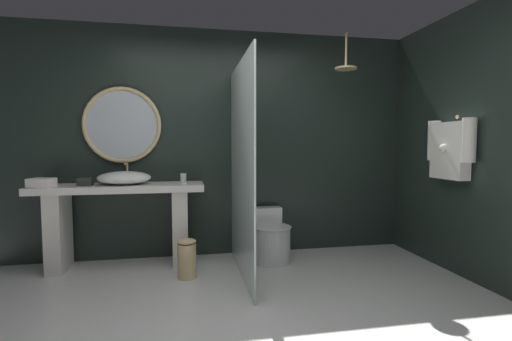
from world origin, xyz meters
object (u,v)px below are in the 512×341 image
rain_shower_head (346,66)px  hanging_bathrobe (450,148)px  waste_bin (187,258)px  tissue_box (86,182)px  toilet (271,239)px  vessel_sink (124,178)px  folded_hand_towel (42,183)px  round_wall_mirror (122,125)px  tumbler_cup (183,178)px

rain_shower_head → hanging_bathrobe: 1.37m
rain_shower_head → waste_bin: size_ratio=1.00×
tissue_box → rain_shower_head: size_ratio=0.35×
toilet → vessel_sink: bearing=176.7°
vessel_sink → rain_shower_head: bearing=-4.4°
rain_shower_head → folded_hand_towel: rain_shower_head is taller
round_wall_mirror → vessel_sink: bearing=-79.0°
hanging_bathrobe → waste_bin: bearing=171.9°
tumbler_cup → waste_bin: (0.03, -0.46, -0.73)m
tumbler_cup → folded_hand_towel: (-1.35, -0.14, -0.01)m
tissue_box → toilet: 2.03m
round_wall_mirror → rain_shower_head: 2.53m
round_wall_mirror → hanging_bathrobe: 3.40m
rain_shower_head → folded_hand_towel: size_ratio=1.82×
tissue_box → hanging_bathrobe: size_ratio=0.22×
vessel_sink → folded_hand_towel: size_ratio=2.54×
toilet → round_wall_mirror: bearing=168.8°
waste_bin → folded_hand_towel: folded_hand_towel is taller
tumbler_cup → tissue_box: size_ratio=0.80×
round_wall_mirror → waste_bin: 1.63m
hanging_bathrobe → toilet: (-1.63, 0.73, -1.02)m
tissue_box → round_wall_mirror: 0.73m
tissue_box → rain_shower_head: rain_shower_head is taller
tissue_box → waste_bin: bearing=-22.5°
hanging_bathrobe → waste_bin: size_ratio=1.62×
tumbler_cup → tissue_box: bearing=-177.5°
toilet → rain_shower_head: bearing=-6.4°
waste_bin → folded_hand_towel: (-1.38, 0.32, 0.73)m
tissue_box → waste_bin: size_ratio=0.35×
hanging_bathrobe → round_wall_mirror: bearing=162.0°
tissue_box → hanging_bathrobe: hanging_bathrobe is taller
vessel_sink → toilet: size_ratio=0.92×
vessel_sink → waste_bin: 1.08m
round_wall_mirror → waste_bin: round_wall_mirror is taller
tissue_box → round_wall_mirror: size_ratio=0.16×
vessel_sink → tumbler_cup: bearing=-0.4°
toilet → folded_hand_towel: (-2.29, -0.05, 0.68)m
vessel_sink → rain_shower_head: size_ratio=1.40×
toilet → tissue_box: bearing=178.7°
round_wall_mirror → toilet: size_ratio=1.42×
tumbler_cup → toilet: size_ratio=0.19×
tumbler_cup → hanging_bathrobe: 2.72m
hanging_bathrobe → folded_hand_towel: (-3.92, 0.68, -0.34)m
vessel_sink → folded_hand_towel: vessel_sink is taller
vessel_sink → round_wall_mirror: bearing=101.0°
round_wall_mirror → folded_hand_towel: round_wall_mirror is taller
hanging_bathrobe → folded_hand_towel: 4.00m
round_wall_mirror → hanging_bathrobe: size_ratio=1.33×
tumbler_cup → hanging_bathrobe: bearing=-17.6°
tumbler_cup → folded_hand_towel: size_ratio=0.51×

